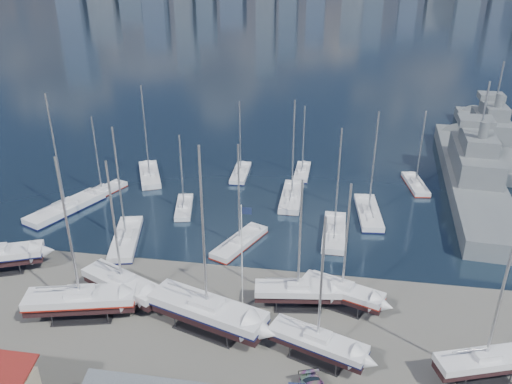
# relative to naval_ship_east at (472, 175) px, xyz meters

# --- Properties ---
(ground) EXTENTS (1400.00, 1400.00, 0.00)m
(ground) POSITION_rel_naval_ship_east_xyz_m (-33.84, -39.49, -1.67)
(ground) COLOR #605E59
(ground) RESTS_ON ground
(water) EXTENTS (1400.00, 600.00, 0.40)m
(water) POSITION_rel_naval_ship_east_xyz_m (-33.84, 270.51, -1.82)
(water) COLOR #1B263F
(water) RESTS_ON ground
(sailboat_cradle_1) EXTENTS (11.25, 5.50, 17.40)m
(sailboat_cradle_1) POSITION_rel_naval_ship_east_xyz_m (-46.34, -40.96, 0.48)
(sailboat_cradle_1) COLOR #2D2D33
(sailboat_cradle_1) RESTS_ON ground
(sailboat_cradle_2) EXTENTS (9.97, 6.64, 15.91)m
(sailboat_cradle_2) POSITION_rel_naval_ship_east_xyz_m (-43.37, -37.63, 0.41)
(sailboat_cradle_2) COLOR #2D2D33
(sailboat_cradle_2) RESTS_ON ground
(sailboat_cradle_3) EXTENTS (12.42, 6.98, 19.11)m
(sailboat_cradle_3) POSITION_rel_naval_ship_east_xyz_m (-33.43, -40.81, 0.57)
(sailboat_cradle_3) COLOR #2D2D33
(sailboat_cradle_3) RESTS_ON ground
(sailboat_cradle_4) EXTENTS (9.03, 3.56, 14.47)m
(sailboat_cradle_4) POSITION_rel_naval_ship_east_xyz_m (-25.09, -35.94, 0.33)
(sailboat_cradle_4) COLOR #2D2D33
(sailboat_cradle_4) RESTS_ON ground
(sailboat_cradle_5) EXTENTS (9.27, 5.53, 14.60)m
(sailboat_cradle_5) POSITION_rel_naval_ship_east_xyz_m (-22.75, -43.28, 0.33)
(sailboat_cradle_5) COLOR #2D2D33
(sailboat_cradle_5) RESTS_ON ground
(sailboat_cradle_6) EXTENTS (8.90, 5.34, 14.08)m
(sailboat_cradle_6) POSITION_rel_naval_ship_east_xyz_m (-20.59, -35.24, 0.31)
(sailboat_cradle_6) COLOR #2D2D33
(sailboat_cradle_6) RESTS_ON ground
(sailboat_cradle_7) EXTENTS (8.70, 4.89, 13.87)m
(sailboat_cradle_7) POSITION_rel_naval_ship_east_xyz_m (-8.64, -43.39, 0.30)
(sailboat_cradle_7) COLOR #2D2D33
(sailboat_cradle_7) RESTS_ON ground
(sailboat_moored_0) EXTENTS (7.82, 12.46, 18.08)m
(sailboat_moored_0) POSITION_rel_naval_ship_east_xyz_m (-59.77, -19.31, -1.35)
(sailboat_moored_0) COLOR black
(sailboat_moored_0) RESTS_ON water
(sailboat_moored_1) EXTENTS (5.53, 8.96, 12.99)m
(sailboat_moored_1) POSITION_rel_naval_ship_east_xyz_m (-57.16, -12.98, -1.36)
(sailboat_moored_1) COLOR black
(sailboat_moored_1) RESTS_ON water
(sailboat_moored_2) EXTENTS (7.02, 11.02, 16.18)m
(sailboat_moored_2) POSITION_rel_naval_ship_east_xyz_m (-52.19, -5.47, -1.34)
(sailboat_moored_2) COLOR black
(sailboat_moored_2) RESTS_ON water
(sailboat_moored_3) EXTENTS (5.50, 11.21, 16.14)m
(sailboat_moored_3) POSITION_rel_naval_ship_east_xyz_m (-47.83, -26.16, -1.36)
(sailboat_moored_3) COLOR black
(sailboat_moored_3) RESTS_ON water
(sailboat_moored_4) EXTENTS (3.84, 8.16, 11.88)m
(sailboat_moored_4) POSITION_rel_naval_ship_east_xyz_m (-43.14, -16.06, -1.34)
(sailboat_moored_4) COLOR black
(sailboat_moored_4) RESTS_ON water
(sailboat_moored_5) EXTENTS (2.77, 8.96, 13.28)m
(sailboat_moored_5) POSITION_rel_naval_ship_east_xyz_m (-37.37, -2.18, -1.36)
(sailboat_moored_5) COLOR black
(sailboat_moored_5) RESTS_ON water
(sailboat_moored_6) EXTENTS (6.23, 9.78, 14.21)m
(sailboat_moored_6) POSITION_rel_naval_ship_east_xyz_m (-33.31, -24.66, -1.36)
(sailboat_moored_6) COLOR black
(sailboat_moored_6) RESTS_ON water
(sailboat_moored_7) EXTENTS (2.99, 10.65, 16.08)m
(sailboat_moored_7) POSITION_rel_naval_ship_east_xyz_m (-28.01, -10.35, -1.34)
(sailboat_moored_7) COLOR black
(sailboat_moored_7) RESTS_ON water
(sailboat_moored_8) EXTENTS (2.45, 8.31, 12.36)m
(sailboat_moored_8) POSITION_rel_naval_ship_east_xyz_m (-27.16, -0.02, -1.36)
(sailboat_moored_8) COLOR black
(sailboat_moored_8) RESTS_ON water
(sailboat_moored_9) EXTENTS (3.04, 10.25, 15.41)m
(sailboat_moored_9) POSITION_rel_naval_ship_east_xyz_m (-21.51, -20.26, -1.34)
(sailboat_moored_9) COLOR black
(sailboat_moored_9) RESTS_ON water
(sailboat_moored_10) EXTENTS (3.84, 10.85, 15.91)m
(sailboat_moored_10) POSITION_rel_naval_ship_east_xyz_m (-16.80, -13.87, -1.36)
(sailboat_moored_10) COLOR black
(sailboat_moored_10) RESTS_ON water
(sailboat_moored_11) EXTENTS (3.61, 8.96, 13.02)m
(sailboat_moored_11) POSITION_rel_naval_ship_east_xyz_m (-8.88, -2.41, -1.36)
(sailboat_moored_11) COLOR black
(sailboat_moored_11) RESTS_ON water
(naval_ship_east) EXTENTS (12.10, 48.96, 18.36)m
(naval_ship_east) POSITION_rel_naval_ship_east_xyz_m (0.00, 0.00, 0.00)
(naval_ship_east) COLOR #575D60
(naval_ship_east) RESTS_ON water
(naval_ship_west) EXTENTS (8.58, 41.46, 17.71)m
(naval_ship_west) POSITION_rel_naval_ship_east_xyz_m (7.63, 20.16, -0.00)
(naval_ship_west) COLOR #575D60
(naval_ship_west) RESTS_ON water
(flagpole) EXTENTS (1.06, 0.12, 11.95)m
(flagpole) POSITION_rel_naval_ship_east_xyz_m (-30.61, -36.94, 5.21)
(flagpole) COLOR white
(flagpole) RESTS_ON ground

